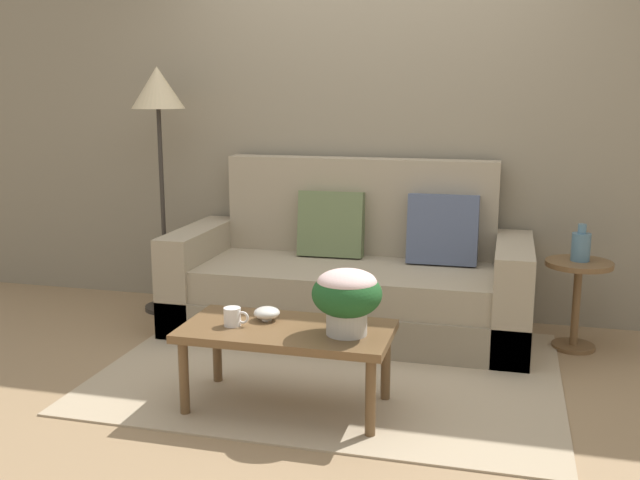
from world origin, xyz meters
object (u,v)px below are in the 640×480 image
Objects in this scene: potted_plant at (347,294)px; floor_lamp at (158,108)px; side_table at (577,289)px; coffee_table at (287,337)px; snack_bowl at (267,313)px; couch at (352,280)px; table_vase at (581,246)px; coffee_mug at (233,317)px.

floor_lamp is at bearing 139.68° from potted_plant.
floor_lamp is at bearing 177.74° from side_table.
potted_plant is (1.58, -1.34, -0.79)m from floor_lamp.
coffee_table is 1.87× the size of side_table.
floor_lamp is 1.94m from snack_bowl.
couch reaches higher than coffee_table.
snack_bowl is at bearing -143.42° from side_table.
coffee_table is 2.11m from floor_lamp.
potted_plant is (-1.11, -1.23, 0.23)m from side_table.
table_vase is (2.69, -0.09, -0.76)m from floor_lamp.
coffee_table is 0.27m from coffee_mug.
side_table is (1.35, -0.02, 0.04)m from couch.
floor_lamp reaches higher than coffee_table.
floor_lamp is at bearing 133.12° from snack_bowl.
coffee_table is 3.09× the size of potted_plant.
side_table is 1.90m from snack_bowl.
couch is 10.16× the size of table_vase.
coffee_mug is at bearing -103.35° from couch.
potted_plant reaches higher than side_table.
coffee_mug is (-1.65, -1.25, 0.08)m from side_table.
coffee_table is 0.17m from snack_bowl.
potted_plant is at bearing 1.95° from coffee_mug.
side_table is 2.87m from floor_lamp.
floor_lamp reaches higher than potted_plant.
side_table is 1.65× the size of potted_plant.
side_table reaches higher than snack_bowl.
potted_plant is at bearing -40.32° from floor_lamp.
snack_bowl is (-0.13, 0.08, 0.08)m from coffee_table.
couch is at bearing 81.39° from snack_bowl.
potted_plant is 1.67m from table_vase.
coffee_table is 0.60× the size of floor_lamp.
couch is 1.31m from potted_plant.
side_table is 4.16× the size of snack_bowl.
floor_lamp is at bearing 176.33° from couch.
couch reaches higher than snack_bowl.
coffee_mug is 2.09m from table_vase.
couch reaches higher than side_table.
potted_plant is 2.59× the size of coffee_mug.
snack_bowl is (0.13, 0.12, -0.01)m from coffee_mug.
table_vase is (1.36, -0.01, 0.30)m from couch.
coffee_mug is at bearing -142.84° from side_table.
potted_plant is at bearing -78.93° from couch.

